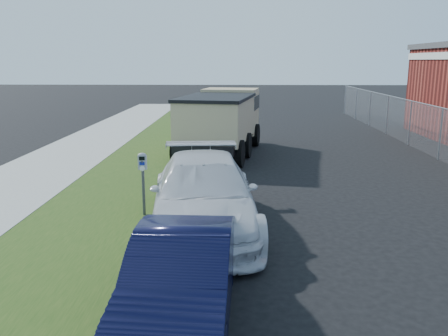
{
  "coord_description": "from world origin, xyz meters",
  "views": [
    {
      "loc": [
        -1.12,
        -9.55,
        3.39
      ],
      "look_at": [
        -1.4,
        1.0,
        1.0
      ],
      "focal_mm": 38.0,
      "sensor_mm": 36.0,
      "label": 1
    }
  ],
  "objects_px": {
    "parking_meter": "(143,170)",
    "white_wagon": "(204,194)",
    "navy_sedan": "(181,278)",
    "dump_truck": "(222,119)"
  },
  "relations": [
    {
      "from": "navy_sedan",
      "to": "parking_meter",
      "type": "bearing_deg",
      "value": 108.89
    },
    {
      "from": "navy_sedan",
      "to": "dump_truck",
      "type": "xyz_separation_m",
      "value": [
        0.17,
        11.89,
        0.68
      ]
    },
    {
      "from": "dump_truck",
      "to": "white_wagon",
      "type": "bearing_deg",
      "value": -81.11
    },
    {
      "from": "parking_meter",
      "to": "navy_sedan",
      "type": "distance_m",
      "value": 4.27
    },
    {
      "from": "parking_meter",
      "to": "white_wagon",
      "type": "distance_m",
      "value": 1.47
    },
    {
      "from": "parking_meter",
      "to": "dump_truck",
      "type": "height_order",
      "value": "dump_truck"
    },
    {
      "from": "navy_sedan",
      "to": "dump_truck",
      "type": "distance_m",
      "value": 11.91
    },
    {
      "from": "parking_meter",
      "to": "white_wagon",
      "type": "relative_size",
      "value": 0.27
    },
    {
      "from": "white_wagon",
      "to": "dump_truck",
      "type": "height_order",
      "value": "dump_truck"
    },
    {
      "from": "parking_meter",
      "to": "dump_truck",
      "type": "distance_m",
      "value": 7.98
    }
  ]
}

